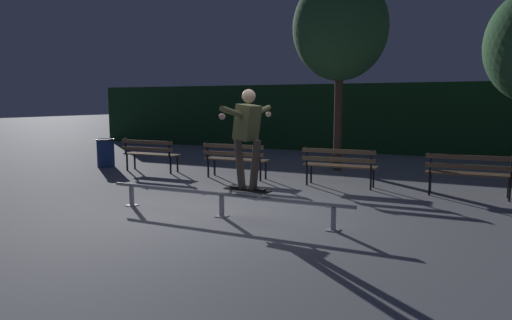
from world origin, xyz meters
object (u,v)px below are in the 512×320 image
Objects in this scene: park_bench_leftmost at (150,152)px; park_bench_rightmost at (469,170)px; park_bench_left_center at (235,157)px; tree_behind_benches at (340,29)px; grind_rail at (222,198)px; skateboarder at (247,131)px; park_bench_right_center at (339,163)px; trash_can at (106,152)px; skateboard at (247,190)px.

park_bench_rightmost is (7.72, 0.00, 0.00)m from park_bench_leftmost.
park_bench_left_center is 4.45m from tree_behind_benches.
grind_rail is 1.19m from skateboarder.
grind_rail is at bearing -39.18° from park_bench_leftmost.
grind_rail is 3.52m from park_bench_right_center.
park_bench_leftmost reaches higher than trash_can.
skateboarder reaches higher than skateboard.
park_bench_left_center is at bearing -127.41° from tree_behind_benches.
tree_behind_benches is at bearing 91.72° from skateboarder.
trash_can is at bearing 178.79° from park_bench_rightmost.
grind_rail is at bearing -180.00° from skateboard.
park_bench_left_center is (2.57, 0.00, 0.00)m from park_bench_leftmost.
grind_rail is 6.87m from trash_can.
grind_rail is 2.81× the size of skateboarder.
grind_rail is 5.50× the size of skateboard.
skateboarder reaches higher than grind_rail.
trash_can is (-6.17, -2.23, -3.35)m from tree_behind_benches.
park_bench_leftmost is 2.01× the size of trash_can.
park_bench_right_center is (0.54, 3.37, -0.88)m from skateboarder.
grind_rail is at bearing -31.27° from trash_can.
grind_rail is 5.48× the size of trash_can.
skateboard is 4.59m from park_bench_rightmost.
park_bench_rightmost is (5.15, 0.00, 0.00)m from park_bench_left_center.
skateboarder is 3.52m from park_bench_right_center.
park_bench_leftmost is at bearing 143.78° from skateboard.
park_bench_right_center is 0.31× the size of tree_behind_benches.
grind_rail is 3.72m from park_bench_left_center.
skateboard is 6.67m from tree_behind_benches.
park_bench_left_center is 1.00× the size of park_bench_rightmost.
park_bench_left_center reaches higher than skateboard.
skateboard is at bearing -99.20° from park_bench_right_center.
skateboarder is 7.35m from trash_can.
skateboard is at bearing 0.00° from grind_rail.
skateboarder is at bearing -29.35° from trash_can.
park_bench_left_center is (-2.03, 3.37, -0.88)m from skateboarder.
park_bench_rightmost is 9.46m from trash_can.
grind_rail is 0.49m from skateboard.
park_bench_left_center is at bearing 121.04° from skateboard.
park_bench_leftmost is 1.00× the size of park_bench_rightmost.
park_bench_leftmost is 1.00× the size of park_bench_left_center.
tree_behind_benches is at bearing 28.72° from park_bench_leftmost.
skateboarder is at bearing -36.20° from park_bench_leftmost.
grind_rail is at bearing -106.72° from park_bench_right_center.
park_bench_right_center is (5.15, 0.00, 0.00)m from park_bench_leftmost.
grind_rail is at bearing -65.14° from park_bench_left_center.
park_bench_leftmost is 5.15m from park_bench_right_center.
skateboarder is 0.97× the size of park_bench_left_center.
park_bench_rightmost is (3.12, 3.37, -0.88)m from skateboarder.
park_bench_leftmost is at bearing 180.00° from park_bench_rightmost.
park_bench_leftmost is at bearing 143.80° from skateboarder.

